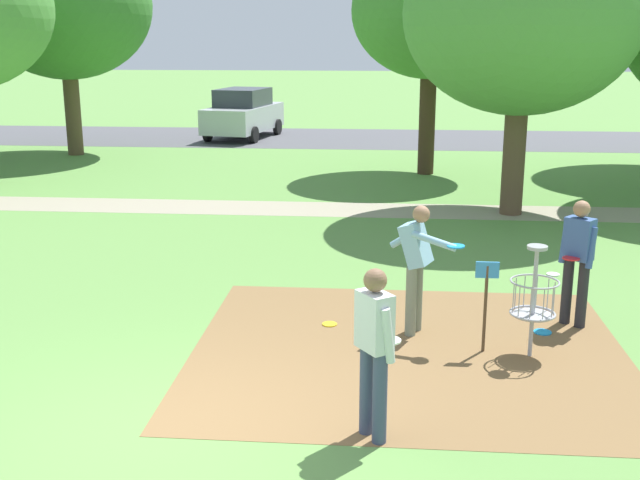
{
  "coord_description": "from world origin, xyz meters",
  "views": [
    {
      "loc": [
        2.13,
        -6.8,
        3.78
      ],
      "look_at": [
        1.23,
        3.77,
        1.0
      ],
      "focal_mm": 43.99,
      "sensor_mm": 36.0,
      "label": 1
    }
  ],
  "objects_px": {
    "player_throwing": "(417,261)",
    "tree_far_left": "(64,5)",
    "frisbee_near_basket": "(543,332)",
    "tree_near_right": "(523,13)",
    "disc_golf_basket": "(528,297)",
    "player_waiting_left": "(578,256)",
    "player_foreground_watching": "(374,344)",
    "frisbee_mid_grass": "(553,274)",
    "frisbee_by_tee": "(330,324)",
    "parked_car_leftmost": "(243,113)",
    "tree_far_center": "(431,11)"
  },
  "relations": [
    {
      "from": "parked_car_leftmost",
      "to": "tree_far_center",
      "type": "bearing_deg",
      "value": -48.54
    },
    {
      "from": "player_waiting_left",
      "to": "tree_far_left",
      "type": "bearing_deg",
      "value": 131.1
    },
    {
      "from": "player_foreground_watching",
      "to": "frisbee_near_basket",
      "type": "height_order",
      "value": "player_foreground_watching"
    },
    {
      "from": "player_waiting_left",
      "to": "frisbee_mid_grass",
      "type": "height_order",
      "value": "player_waiting_left"
    },
    {
      "from": "player_waiting_left",
      "to": "player_throwing",
      "type": "bearing_deg",
      "value": -167.6
    },
    {
      "from": "frisbee_by_tee",
      "to": "tree_far_left",
      "type": "relative_size",
      "value": 0.03
    },
    {
      "from": "tree_far_left",
      "to": "player_throwing",
      "type": "bearing_deg",
      "value": -54.88
    },
    {
      "from": "player_foreground_watching",
      "to": "player_throwing",
      "type": "relative_size",
      "value": 1.0
    },
    {
      "from": "frisbee_near_basket",
      "to": "tree_far_center",
      "type": "height_order",
      "value": "tree_far_center"
    },
    {
      "from": "frisbee_near_basket",
      "to": "frisbee_by_tee",
      "type": "distance_m",
      "value": 2.81
    },
    {
      "from": "frisbee_near_basket",
      "to": "frisbee_mid_grass",
      "type": "relative_size",
      "value": 1.09
    },
    {
      "from": "player_waiting_left",
      "to": "tree_far_left",
      "type": "distance_m",
      "value": 19.58
    },
    {
      "from": "frisbee_near_basket",
      "to": "tree_far_left",
      "type": "xyz_separation_m",
      "value": [
        -12.19,
        14.81,
        4.66
      ]
    },
    {
      "from": "disc_golf_basket",
      "to": "player_foreground_watching",
      "type": "xyz_separation_m",
      "value": [
        -1.8,
        -2.17,
        0.21
      ]
    },
    {
      "from": "tree_far_left",
      "to": "frisbee_by_tee",
      "type": "bearing_deg",
      "value": -57.55
    },
    {
      "from": "frisbee_near_basket",
      "to": "tree_far_center",
      "type": "bearing_deg",
      "value": 94.69
    },
    {
      "from": "frisbee_near_basket",
      "to": "tree_near_right",
      "type": "height_order",
      "value": "tree_near_right"
    },
    {
      "from": "player_foreground_watching",
      "to": "parked_car_leftmost",
      "type": "bearing_deg",
      "value": 103.37
    },
    {
      "from": "disc_golf_basket",
      "to": "frisbee_mid_grass",
      "type": "relative_size",
      "value": 6.6
    },
    {
      "from": "player_foreground_watching",
      "to": "parked_car_leftmost",
      "type": "xyz_separation_m",
      "value": [
        -5.34,
        22.45,
        -0.05
      ]
    },
    {
      "from": "player_throwing",
      "to": "tree_near_right",
      "type": "bearing_deg",
      "value": 72.42
    },
    {
      "from": "parked_car_leftmost",
      "to": "tree_near_right",
      "type": "bearing_deg",
      "value": -56.64
    },
    {
      "from": "player_waiting_left",
      "to": "tree_near_right",
      "type": "height_order",
      "value": "tree_near_right"
    },
    {
      "from": "frisbee_mid_grass",
      "to": "tree_far_center",
      "type": "bearing_deg",
      "value": 99.84
    },
    {
      "from": "disc_golf_basket",
      "to": "frisbee_by_tee",
      "type": "relative_size",
      "value": 6.92
    },
    {
      "from": "disc_golf_basket",
      "to": "tree_far_left",
      "type": "distance_m",
      "value": 19.96
    },
    {
      "from": "disc_golf_basket",
      "to": "parked_car_leftmost",
      "type": "distance_m",
      "value": 21.5
    },
    {
      "from": "tree_far_left",
      "to": "parked_car_leftmost",
      "type": "xyz_separation_m",
      "value": [
        4.69,
        4.69,
        -3.75
      ]
    },
    {
      "from": "frisbee_by_tee",
      "to": "parked_car_leftmost",
      "type": "distance_m",
      "value": 20.03
    },
    {
      "from": "player_foreground_watching",
      "to": "disc_golf_basket",
      "type": "bearing_deg",
      "value": 50.24
    },
    {
      "from": "tree_far_center",
      "to": "parked_car_leftmost",
      "type": "distance_m",
      "value": 10.42
    },
    {
      "from": "disc_golf_basket",
      "to": "player_foreground_watching",
      "type": "distance_m",
      "value": 2.83
    },
    {
      "from": "tree_near_right",
      "to": "tree_far_center",
      "type": "xyz_separation_m",
      "value": [
        -1.63,
        4.99,
        0.18
      ]
    },
    {
      "from": "disc_golf_basket",
      "to": "player_waiting_left",
      "type": "bearing_deg",
      "value": 53.92
    },
    {
      "from": "frisbee_mid_grass",
      "to": "tree_near_right",
      "type": "xyz_separation_m",
      "value": [
        -0.02,
        4.52,
        4.2
      ]
    },
    {
      "from": "player_throwing",
      "to": "frisbee_by_tee",
      "type": "xyz_separation_m",
      "value": [
        -1.13,
        0.19,
        -0.98
      ]
    },
    {
      "from": "disc_golf_basket",
      "to": "tree_far_center",
      "type": "relative_size",
      "value": 0.22
    },
    {
      "from": "frisbee_mid_grass",
      "to": "parked_car_leftmost",
      "type": "bearing_deg",
      "value": 115.79
    },
    {
      "from": "tree_near_right",
      "to": "frisbee_near_basket",
      "type": "bearing_deg",
      "value": -95.05
    },
    {
      "from": "frisbee_mid_grass",
      "to": "player_foreground_watching",
      "type": "bearing_deg",
      "value": -116.83
    },
    {
      "from": "player_foreground_watching",
      "to": "tree_far_left",
      "type": "bearing_deg",
      "value": 119.45
    },
    {
      "from": "frisbee_near_basket",
      "to": "tree_far_center",
      "type": "xyz_separation_m",
      "value": [
        -1.0,
        12.14,
        4.38
      ]
    },
    {
      "from": "player_throwing",
      "to": "tree_far_left",
      "type": "bearing_deg",
      "value": 125.12
    },
    {
      "from": "frisbee_mid_grass",
      "to": "tree_far_left",
      "type": "xyz_separation_m",
      "value": [
        -12.85,
        12.19,
        4.66
      ]
    },
    {
      "from": "frisbee_near_basket",
      "to": "frisbee_by_tee",
      "type": "bearing_deg",
      "value": 178.97
    },
    {
      "from": "player_foreground_watching",
      "to": "player_waiting_left",
      "type": "xyz_separation_m",
      "value": [
        2.61,
        3.27,
        0.0
      ]
    },
    {
      "from": "tree_near_right",
      "to": "player_foreground_watching",
      "type": "bearing_deg",
      "value": -105.48
    },
    {
      "from": "frisbee_near_basket",
      "to": "tree_far_left",
      "type": "height_order",
      "value": "tree_far_left"
    },
    {
      "from": "player_throwing",
      "to": "tree_far_center",
      "type": "distance_m",
      "value": 12.76
    },
    {
      "from": "disc_golf_basket",
      "to": "player_waiting_left",
      "type": "xyz_separation_m",
      "value": [
        0.81,
        1.11,
        0.21
      ]
    }
  ]
}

